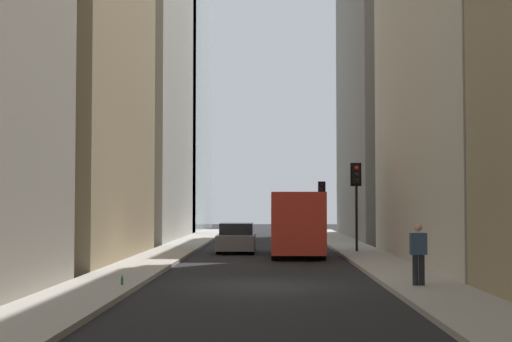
% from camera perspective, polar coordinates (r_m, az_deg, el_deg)
% --- Properties ---
extents(ground_plane, '(135.00, 135.00, 0.00)m').
position_cam_1_polar(ground_plane, '(21.74, 0.50, -8.68)').
color(ground_plane, black).
extents(sidewalk_right, '(90.00, 2.20, 0.14)m').
position_cam_1_polar(sidewalk_right, '(22.23, -11.30, -8.31)').
color(sidewalk_right, '#A8A399').
rests_on(sidewalk_right, ground_plane).
extents(sidewalk_left, '(90.00, 2.20, 0.14)m').
position_cam_1_polar(sidewalk_left, '(22.16, 12.35, -8.32)').
color(sidewalk_left, '#A8A399').
rests_on(sidewalk_left, ground_plane).
extents(building_left_far, '(18.19, 10.50, 26.96)m').
position_cam_1_polar(building_left_far, '(53.92, 12.28, 9.48)').
color(building_left_far, gray).
rests_on(building_left_far, ground_plane).
extents(building_right_far, '(18.45, 10.50, 29.28)m').
position_cam_1_polar(building_right_far, '(52.71, -11.04, 11.04)').
color(building_right_far, '#B7B2A5').
rests_on(building_right_far, ground_plane).
extents(delivery_truck, '(6.46, 2.25, 2.84)m').
position_cam_1_polar(delivery_truck, '(33.96, 3.05, -3.99)').
color(delivery_truck, red).
rests_on(delivery_truck, ground_plane).
extents(hatchback_grey, '(4.30, 1.78, 1.42)m').
position_cam_1_polar(hatchback_grey, '(36.84, -1.47, -5.12)').
color(hatchback_grey, slate).
rests_on(hatchback_grey, ground_plane).
extents(traffic_light_midblock, '(0.43, 0.52, 4.15)m').
position_cam_1_polar(traffic_light_midblock, '(35.84, 7.56, -1.13)').
color(traffic_light_midblock, black).
rests_on(traffic_light_midblock, sidewalk_left).
extents(traffic_light_far_junction, '(0.43, 0.52, 3.77)m').
position_cam_1_polar(traffic_light_far_junction, '(52.39, 4.99, -1.88)').
color(traffic_light_far_junction, black).
rests_on(traffic_light_far_junction, sidewalk_left).
extents(pedestrian, '(0.26, 0.44, 1.67)m').
position_cam_1_polar(pedestrian, '(21.10, 12.12, -5.95)').
color(pedestrian, black).
rests_on(pedestrian, sidewalk_left).
extents(discarded_bottle, '(0.07, 0.07, 0.27)m').
position_cam_1_polar(discarded_bottle, '(21.11, -10.05, -8.15)').
color(discarded_bottle, '#236033').
rests_on(discarded_bottle, sidewalk_right).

